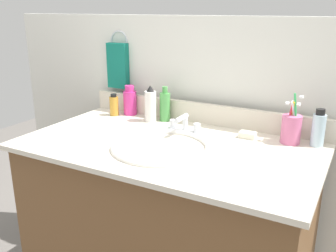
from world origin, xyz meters
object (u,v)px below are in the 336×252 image
(cup_pink, at_px, (291,128))
(soap_bar, at_px, (248,135))
(bottle_soap_pink, at_px, (130,101))
(bottle_lotion_white, at_px, (151,105))
(bottle_gel_clear, at_px, (318,129))
(faucet, at_px, (184,127))
(bottle_oil_amber, at_px, (114,105))
(bottle_toner_green, at_px, (165,106))
(hand_towel, at_px, (118,66))

(cup_pink, xyz_separation_m, soap_bar, (-0.16, -0.02, -0.05))
(bottle_soap_pink, distance_m, bottle_lotion_white, 0.16)
(bottle_gel_clear, xyz_separation_m, bottle_lotion_white, (-0.71, -0.03, 0.01))
(bottle_soap_pink, bearing_deg, soap_bar, -5.84)
(bottle_lotion_white, xyz_separation_m, cup_pink, (0.62, 0.01, -0.02))
(bottle_gel_clear, height_order, soap_bar, bottle_gel_clear)
(cup_pink, bearing_deg, faucet, -167.57)
(bottle_oil_amber, bearing_deg, bottle_soap_pink, 41.00)
(bottle_lotion_white, bearing_deg, faucet, -20.83)
(faucet, relative_size, bottle_toner_green, 1.02)
(faucet, distance_m, bottle_soap_pink, 0.38)
(hand_towel, distance_m, bottle_gel_clear, 0.98)
(hand_towel, relative_size, bottle_oil_amber, 2.11)
(bottle_lotion_white, height_order, cup_pink, cup_pink)
(faucet, bearing_deg, bottle_lotion_white, 159.17)
(bottle_gel_clear, height_order, cup_pink, cup_pink)
(faucet, bearing_deg, hand_towel, 157.66)
(faucet, bearing_deg, bottle_soap_pink, 159.83)
(bottle_oil_amber, height_order, cup_pink, cup_pink)
(faucet, xyz_separation_m, bottle_soap_pink, (-0.35, 0.13, 0.04))
(bottle_toner_green, bearing_deg, bottle_soap_pink, 177.01)
(bottle_soap_pink, xyz_separation_m, soap_bar, (0.60, -0.06, -0.05))
(bottle_oil_amber, xyz_separation_m, soap_bar, (0.66, -0.01, -0.04))
(bottle_soap_pink, relative_size, bottle_lotion_white, 0.86)
(hand_towel, relative_size, bottle_lotion_white, 1.33)
(bottle_toner_green, height_order, soap_bar, bottle_toner_green)
(soap_bar, bearing_deg, cup_pink, 7.54)
(cup_pink, bearing_deg, bottle_gel_clear, 9.97)
(hand_towel, bearing_deg, cup_pink, -6.53)
(bottle_soap_pink, relative_size, bottle_oil_amber, 1.36)
(faucet, bearing_deg, bottle_toner_green, 142.56)
(bottle_soap_pink, xyz_separation_m, cup_pink, (0.76, -0.04, -0.01))
(bottle_lotion_white, bearing_deg, bottle_gel_clear, 2.18)
(hand_towel, bearing_deg, bottle_soap_pink, -29.12)
(hand_towel, bearing_deg, bottle_gel_clear, -4.93)
(faucet, distance_m, bottle_gel_clear, 0.51)
(bottle_gel_clear, xyz_separation_m, bottle_toner_green, (-0.66, 0.01, 0.00))
(bottle_soap_pink, height_order, bottle_toner_green, bottle_toner_green)
(bottle_toner_green, relative_size, soap_bar, 2.46)
(bottle_soap_pink, height_order, bottle_oil_amber, bottle_soap_pink)
(bottle_soap_pink, bearing_deg, bottle_lotion_white, -19.23)
(bottle_lotion_white, height_order, bottle_oil_amber, bottle_lotion_white)
(faucet, distance_m, bottle_oil_amber, 0.42)
(hand_towel, height_order, bottle_gel_clear, hand_towel)
(bottle_lotion_white, bearing_deg, hand_towel, 156.44)
(bottle_toner_green, xyz_separation_m, cup_pink, (0.56, -0.03, -0.01))
(bottle_soap_pink, bearing_deg, faucet, -20.17)
(soap_bar, bearing_deg, bottle_gel_clear, 8.44)
(hand_towel, distance_m, soap_bar, 0.75)
(bottle_oil_amber, bearing_deg, cup_pink, 0.69)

